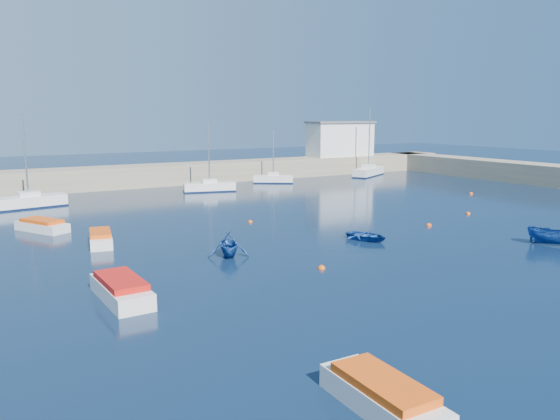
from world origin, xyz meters
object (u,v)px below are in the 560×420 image
motorboat_1 (101,238)px  sailboat_8 (368,171)px  sailboat_7 (273,179)px  motorboat_3 (383,396)px  motorboat_0 (121,289)px  dinghy_right (554,236)px  harbor_office (340,140)px  sailboat_6 (210,187)px  dinghy_left (228,244)px  motorboat_2 (42,225)px  sailboat_5 (29,201)px  dinghy_center (367,236)px

motorboat_1 → sailboat_8: bearing=39.9°
sailboat_7 → motorboat_3: (-25.12, -50.32, -0.08)m
motorboat_0 → dinghy_right: size_ratio=1.49×
harbor_office → sailboat_7: size_ratio=1.44×
sailboat_6 → motorboat_1: (-17.02, -20.83, -0.12)m
dinghy_left → motorboat_3: bearing=-81.4°
motorboat_2 → motorboat_3: bearing=-109.9°
sailboat_7 → motorboat_2: bearing=152.3°
harbor_office → motorboat_2: bearing=-153.2°
motorboat_2 → motorboat_0: bearing=-115.6°
sailboat_5 → sailboat_6: size_ratio=1.13×
dinghy_left → dinghy_right: bearing=-3.0°
sailboat_8 → motorboat_3: size_ratio=2.18×
sailboat_7 → harbor_office: bearing=-36.7°
sailboat_6 → dinghy_right: size_ratio=2.33×
motorboat_3 → sailboat_5: bearing=97.0°
motorboat_1 → dinghy_left: 9.56m
dinghy_right → sailboat_6: bearing=76.2°
dinghy_center → dinghy_right: size_ratio=0.90×
sailboat_5 → motorboat_3: bearing=175.9°
motorboat_2 → sailboat_6: bearing=6.2°
harbor_office → dinghy_center: bearing=-124.3°
dinghy_left → motorboat_2: bearing=142.7°
motorboat_0 → motorboat_2: 19.04m
sailboat_5 → sailboat_7: 30.38m
sailboat_8 → motorboat_0: (-45.54, -36.64, -0.14)m
sailboat_5 → motorboat_3: 45.43m
dinghy_center → dinghy_left: bearing=153.6°
sailboat_5 → dinghy_right: size_ratio=2.63×
sailboat_5 → dinghy_right: 45.34m
sailboat_6 → motorboat_1: 26.90m
sailboat_6 → sailboat_7: size_ratio=1.13×
motorboat_2 → harbor_office: bearing=-2.1°
harbor_office → sailboat_8: sailboat_8 is taller
motorboat_3 → dinghy_right: bearing=24.0°
sailboat_5 → dinghy_right: (28.92, -34.92, 0.02)m
sailboat_7 → dinghy_left: (-21.28, -31.41, 0.20)m
motorboat_3 → motorboat_1: bearing=96.1°
harbor_office → motorboat_2: 51.01m
dinghy_right → motorboat_2: bearing=113.8°
dinghy_left → sailboat_7: bearing=76.0°
motorboat_0 → dinghy_center: bearing=10.0°
sailboat_5 → sailboat_8: sailboat_8 is taller
sailboat_5 → sailboat_6: sailboat_5 is taller
sailboat_7 → motorboat_3: bearing=-173.9°
motorboat_3 → dinghy_left: 19.30m
motorboat_3 → dinghy_right: dinghy_right is taller
dinghy_right → dinghy_center: bearing=113.8°
motorboat_1 → motorboat_3: (2.38, -26.16, 0.02)m
harbor_office → sailboat_6: bearing=-160.6°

